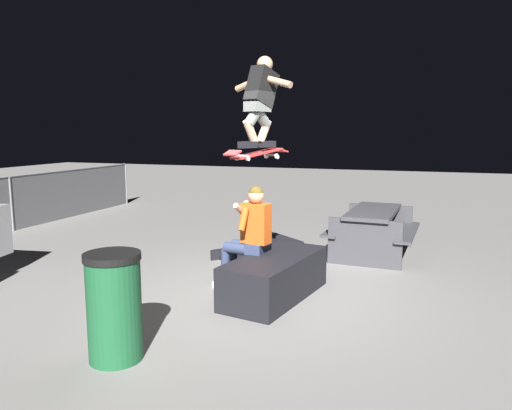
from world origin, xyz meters
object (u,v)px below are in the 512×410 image
(skater_airborne, at_px, (260,98))
(picnic_table_back, at_px, (373,225))
(kicker_ramp, at_px, (260,254))
(skateboard, at_px, (257,154))
(ledge_box_main, at_px, (275,277))
(trash_bin, at_px, (114,306))
(person_sitting_on_ledge, at_px, (248,233))

(skater_airborne, height_order, picnic_table_back, skater_airborne)
(picnic_table_back, bearing_deg, kicker_ramp, 115.23)
(skater_airborne, distance_m, picnic_table_back, 3.16)
(skateboard, height_order, skater_airborne, skater_airborne)
(picnic_table_back, bearing_deg, skater_airborne, 151.12)
(skateboard, bearing_deg, kicker_ramp, 17.69)
(ledge_box_main, bearing_deg, skateboard, 50.63)
(trash_bin, bearing_deg, skater_airborne, -13.66)
(skater_airborne, height_order, trash_bin, skater_airborne)
(person_sitting_on_ledge, relative_size, trash_bin, 1.39)
(skateboard, relative_size, kicker_ramp, 0.70)
(trash_bin, bearing_deg, skateboard, -13.47)
(skateboard, xyz_separation_m, picnic_table_back, (2.24, -1.23, -1.24))
(skater_airborne, xyz_separation_m, picnic_table_back, (2.19, -1.21, -1.93))
(person_sitting_on_ledge, distance_m, trash_bin, 2.22)
(skater_airborne, bearing_deg, trash_bin, 166.34)
(person_sitting_on_ledge, bearing_deg, kicker_ramp, 13.84)
(skater_airborne, bearing_deg, skateboard, 158.38)
(person_sitting_on_ledge, height_order, skateboard, skateboard)
(skateboard, distance_m, skater_airborne, 0.69)
(person_sitting_on_ledge, height_order, trash_bin, person_sitting_on_ledge)
(skateboard, relative_size, skater_airborne, 0.91)
(ledge_box_main, bearing_deg, trash_bin, 156.81)
(kicker_ramp, relative_size, trash_bin, 1.50)
(skateboard, bearing_deg, ledge_box_main, -129.37)
(skateboard, height_order, kicker_ramp, skateboard)
(skater_airborne, xyz_separation_m, kicker_ramp, (1.39, 0.48, -2.37))
(person_sitting_on_ledge, height_order, picnic_table_back, person_sitting_on_ledge)
(skater_airborne, bearing_deg, kicker_ramp, 19.09)
(skateboard, relative_size, picnic_table_back, 0.58)
(kicker_ramp, xyz_separation_m, trash_bin, (-3.73, 0.09, 0.43))
(kicker_ramp, height_order, trash_bin, trash_bin)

